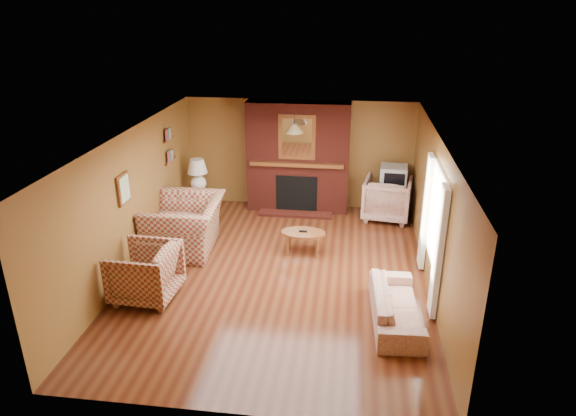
# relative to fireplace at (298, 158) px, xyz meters

# --- Properties ---
(floor) EXTENTS (6.50, 6.50, 0.00)m
(floor) POSITION_rel_fireplace_xyz_m (0.00, -2.98, -1.18)
(floor) COLOR #451C0E
(floor) RESTS_ON ground
(ceiling) EXTENTS (6.50, 6.50, 0.00)m
(ceiling) POSITION_rel_fireplace_xyz_m (0.00, -2.98, 1.22)
(ceiling) COLOR white
(ceiling) RESTS_ON wall_back
(wall_back) EXTENTS (6.50, 0.00, 6.50)m
(wall_back) POSITION_rel_fireplace_xyz_m (0.00, 0.27, 0.02)
(wall_back) COLOR brown
(wall_back) RESTS_ON floor
(wall_front) EXTENTS (6.50, 0.00, 6.50)m
(wall_front) POSITION_rel_fireplace_xyz_m (0.00, -6.23, 0.02)
(wall_front) COLOR brown
(wall_front) RESTS_ON floor
(wall_left) EXTENTS (0.00, 6.50, 6.50)m
(wall_left) POSITION_rel_fireplace_xyz_m (-2.50, -2.98, 0.02)
(wall_left) COLOR brown
(wall_left) RESTS_ON floor
(wall_right) EXTENTS (0.00, 6.50, 6.50)m
(wall_right) POSITION_rel_fireplace_xyz_m (2.50, -2.98, 0.02)
(wall_right) COLOR brown
(wall_right) RESTS_ON floor
(fireplace) EXTENTS (2.20, 0.82, 2.40)m
(fireplace) POSITION_rel_fireplace_xyz_m (0.00, 0.00, 0.00)
(fireplace) COLOR #571A13
(fireplace) RESTS_ON floor
(window_right) EXTENTS (0.10, 1.85, 2.00)m
(window_right) POSITION_rel_fireplace_xyz_m (2.45, -3.18, -0.06)
(window_right) COLOR beige
(window_right) RESTS_ON wall_right
(bookshelf) EXTENTS (0.09, 0.55, 0.71)m
(bookshelf) POSITION_rel_fireplace_xyz_m (-2.44, -1.08, 0.48)
(bookshelf) COLOR brown
(bookshelf) RESTS_ON wall_left
(botanical_print) EXTENTS (0.05, 0.40, 0.50)m
(botanical_print) POSITION_rel_fireplace_xyz_m (-2.47, -3.28, 0.37)
(botanical_print) COLOR brown
(botanical_print) RESTS_ON wall_left
(pendant_light) EXTENTS (0.36, 0.36, 0.48)m
(pendant_light) POSITION_rel_fireplace_xyz_m (0.00, -0.68, 0.82)
(pendant_light) COLOR black
(pendant_light) RESTS_ON ceiling
(plaid_loveseat) EXTENTS (1.39, 1.57, 0.97)m
(plaid_loveseat) POSITION_rel_fireplace_xyz_m (-1.85, -2.27, -0.70)
(plaid_loveseat) COLOR maroon
(plaid_loveseat) RESTS_ON floor
(plaid_armchair) EXTENTS (1.01, 0.98, 0.88)m
(plaid_armchair) POSITION_rel_fireplace_xyz_m (-1.95, -3.98, -0.74)
(plaid_armchair) COLOR maroon
(plaid_armchair) RESTS_ON floor
(floral_sofa) EXTENTS (0.74, 1.73, 0.50)m
(floral_sofa) POSITION_rel_fireplace_xyz_m (1.90, -4.12, -0.93)
(floral_sofa) COLOR beige
(floral_sofa) RESTS_ON floor
(floral_armchair) EXTENTS (1.10, 1.12, 0.90)m
(floral_armchair) POSITION_rel_fireplace_xyz_m (1.95, -0.28, -0.73)
(floral_armchair) COLOR beige
(floral_armchair) RESTS_ON floor
(coffee_table) EXTENTS (0.81, 0.50, 0.45)m
(coffee_table) POSITION_rel_fireplace_xyz_m (0.34, -2.16, -0.81)
(coffee_table) COLOR brown
(coffee_table) RESTS_ON floor
(side_table) EXTENTS (0.43, 0.43, 0.53)m
(side_table) POSITION_rel_fireplace_xyz_m (-2.10, -0.53, -0.92)
(side_table) COLOR brown
(side_table) RESTS_ON floor
(table_lamp) EXTENTS (0.43, 0.43, 0.71)m
(table_lamp) POSITION_rel_fireplace_xyz_m (-2.10, -0.53, -0.26)
(table_lamp) COLOR white
(table_lamp) RESTS_ON side_table
(tv_stand) EXTENTS (0.63, 0.58, 0.64)m
(tv_stand) POSITION_rel_fireplace_xyz_m (2.05, -0.18, -0.86)
(tv_stand) COLOR black
(tv_stand) RESTS_ON floor
(crt_tv) EXTENTS (0.59, 0.58, 0.50)m
(crt_tv) POSITION_rel_fireplace_xyz_m (2.05, -0.19, -0.29)
(crt_tv) COLOR #A1A4A9
(crt_tv) RESTS_ON tv_stand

